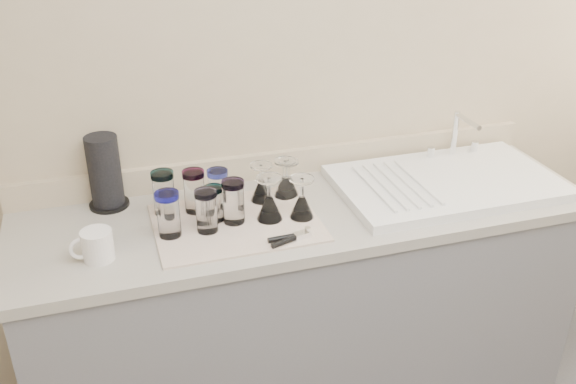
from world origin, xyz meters
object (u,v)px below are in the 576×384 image
object	(u,v)px
goblet_front_left	(269,205)
goblet_back_right	(285,184)
tumbler_teal	(164,192)
can_opener	(290,238)
tumbler_purple	(218,189)
white_mug	(96,245)
sink_unit	(446,182)
goblet_extra	(288,183)
tumbler_magenta	(168,214)
tumbler_blue	(207,211)
tumbler_lavender	(234,201)
goblet_back_left	(261,188)
paper_towel_roll	(105,173)
tumbler_extra	(214,203)
tumbler_cyan	(194,191)
goblet_front_right	(302,204)

from	to	relation	value
goblet_front_left	goblet_back_right	bearing A→B (deg)	55.90
tumbler_teal	can_opener	world-z (taller)	tumbler_teal
tumbler_purple	white_mug	xyz separation A→B (m)	(-0.42, -0.20, -0.03)
sink_unit	goblet_extra	size ratio (longest dim) A/B	6.11
tumbler_magenta	goblet_back_right	world-z (taller)	tumbler_magenta
tumbler_blue	goblet_front_left	bearing A→B (deg)	3.79
tumbler_teal	tumbler_lavender	bearing A→B (deg)	-31.54
goblet_back_left	white_mug	world-z (taller)	goblet_back_left
goblet_back_left	can_opener	bearing A→B (deg)	-87.21
goblet_back_right	paper_towel_roll	size ratio (longest dim) A/B	0.53
tumbler_magenta	goblet_back_right	distance (m)	0.47
goblet_extra	sink_unit	bearing A→B (deg)	-9.54
sink_unit	tumbler_extra	distance (m)	0.89
tumbler_purple	can_opener	distance (m)	0.34
tumbler_magenta	white_mug	size ratio (longest dim) A/B	1.12
tumbler_purple	paper_towel_roll	bearing A→B (deg)	158.19
sink_unit	goblet_back_left	xyz separation A→B (m)	(-0.70, 0.09, 0.04)
goblet_back_left	white_mug	distance (m)	0.62
tumbler_lavender	goblet_front_left	world-z (taller)	goblet_front_left
can_opener	tumbler_blue	bearing A→B (deg)	149.56
sink_unit	white_mug	xyz separation A→B (m)	(-1.28, -0.12, 0.03)
goblet_front_left	white_mug	distance (m)	0.57
tumbler_magenta	can_opener	bearing A→B (deg)	-22.42
goblet_back_left	tumbler_magenta	bearing A→B (deg)	-157.29
tumbler_teal	tumbler_extra	bearing A→B (deg)	-33.65
tumbler_purple	goblet_front_left	distance (m)	0.20
goblet_back_left	goblet_front_left	world-z (taller)	goblet_front_left
tumbler_blue	goblet_extra	distance (m)	0.37
goblet_back_right	goblet_extra	bearing A→B (deg)	17.58
tumbler_purple	tumbler_blue	distance (m)	0.16
tumbler_extra	paper_towel_roll	bearing A→B (deg)	145.74
tumbler_lavender	white_mug	distance (m)	0.46
tumbler_cyan	white_mug	bearing A→B (deg)	-148.88
tumbler_purple	goblet_back_right	world-z (taller)	tumbler_purple
tumbler_cyan	tumbler_lavender	bearing A→B (deg)	-46.03
tumbler_blue	goblet_extra	size ratio (longest dim) A/B	1.09
tumbler_magenta	tumbler_blue	xyz separation A→B (m)	(0.12, -0.01, -0.00)
tumbler_blue	tumbler_extra	xyz separation A→B (m)	(0.04, 0.06, -0.01)
tumbler_blue	goblet_front_right	size ratio (longest dim) A/B	0.99
tumbler_extra	white_mug	bearing A→B (deg)	-163.10
tumbler_purple	tumbler_lavender	distance (m)	0.11
tumbler_blue	tumbler_lavender	distance (m)	0.10
goblet_extra	white_mug	bearing A→B (deg)	-161.81
goblet_back_left	white_mug	xyz separation A→B (m)	(-0.58, -0.21, -0.01)
tumbler_extra	goblet_extra	bearing A→B (deg)	19.87
tumbler_purple	white_mug	bearing A→B (deg)	-154.60
tumbler_blue	goblet_back_left	bearing A→B (deg)	34.18
tumbler_extra	white_mug	size ratio (longest dim) A/B	0.91
tumbler_magenta	goblet_front_left	size ratio (longest dim) A/B	0.98
tumbler_teal	tumbler_lavender	world-z (taller)	tumbler_teal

